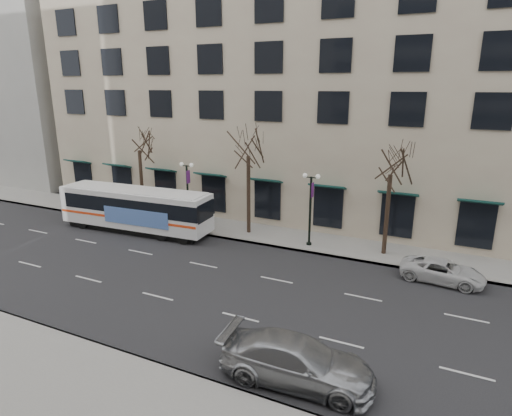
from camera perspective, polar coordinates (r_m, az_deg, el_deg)
The scene contains 12 objects.
ground at distance 25.63m, azimuth -9.81°, elevation -9.37°, with size 160.00×160.00×0.00m, color black.
sidewalk_far at distance 31.03m, azimuth 7.53°, elevation -4.50°, with size 80.00×4.00×0.15m, color gray.
building_hotel at distance 42.74m, azimuth 4.00°, elevation 17.51°, with size 40.00×20.00×24.00m, color tan.
building_far_upblock at distance 65.23m, azimuth -28.45°, elevation 16.97°, with size 28.00×20.00×28.00m, color #999993.
tree_far_left at distance 36.54m, azimuth -15.42°, elevation 8.90°, with size 3.60×3.60×8.34m.
tree_far_mid at distance 31.01m, azimuth -1.03°, elevation 8.66°, with size 3.60×3.60×8.55m.
tree_far_right at distance 28.17m, azimuth 17.65°, elevation 6.16°, with size 3.60×3.60×8.06m.
lamp_post_left at distance 33.72m, azimuth -9.09°, elevation 2.21°, with size 1.22×0.45×5.21m.
lamp_post_right at distance 29.41m, azimuth 7.27°, elevation 0.23°, with size 1.22×0.45×5.21m.
city_bus at distance 34.01m, azimuth -15.70°, elevation -0.04°, with size 12.41×3.38×3.33m.
silver_car at distance 17.26m, azimuth 5.48°, elevation -19.61°, with size 2.41×5.94×1.72m, color #A4A6AB.
white_pickup at distance 27.00m, azimuth 23.61°, elevation -7.71°, with size 2.11×4.59×1.27m, color silver.
Camera 1 is at (13.61, -18.77, 10.92)m, focal length 30.00 mm.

